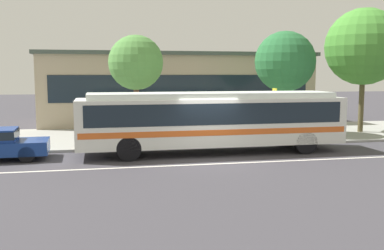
{
  "coord_description": "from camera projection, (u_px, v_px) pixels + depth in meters",
  "views": [
    {
      "loc": [
        -4.3,
        -17.22,
        3.53
      ],
      "look_at": [
        -0.53,
        1.33,
        1.3
      ],
      "focal_mm": 41.35,
      "sensor_mm": 36.0,
      "label": 1
    }
  ],
  "objects": [
    {
      "name": "pedestrian_waiting_near_sign",
      "position": [
        104.0,
        122.0,
        21.97
      ],
      "size": [
        0.42,
        0.42,
        1.69
      ],
      "color": "#263231",
      "rests_on": "sidewalk_slab"
    },
    {
      "name": "lane_stripe_center",
      "position": [
        216.0,
        164.0,
        17.25
      ],
      "size": [
        56.0,
        0.16,
        0.01
      ],
      "primitive_type": "cube",
      "color": "silver",
      "rests_on": "ground_plane"
    },
    {
      "name": "bus_stop_sign",
      "position": [
        274.0,
        107.0,
        22.17
      ],
      "size": [
        0.08,
        0.44,
        2.65
      ],
      "color": "gray",
      "rests_on": "sidewalk_slab"
    },
    {
      "name": "sidewalk_slab",
      "position": [
        181.0,
        135.0,
        24.79
      ],
      "size": [
        60.0,
        8.0,
        0.12
      ],
      "primitive_type": "cube",
      "color": "#9B9B94",
      "rests_on": "ground_plane"
    },
    {
      "name": "street_tree_near_stop",
      "position": [
        136.0,
        63.0,
        22.68
      ],
      "size": [
        2.82,
        2.82,
        5.36
      ],
      "color": "brown",
      "rests_on": "sidewalk_slab"
    },
    {
      "name": "street_tree_mid_block",
      "position": [
        285.0,
        62.0,
        24.59
      ],
      "size": [
        3.37,
        3.37,
        5.73
      ],
      "color": "brown",
      "rests_on": "sidewalk_slab"
    },
    {
      "name": "ground_plane",
      "position": [
        211.0,
        160.0,
        18.03
      ],
      "size": [
        120.0,
        120.0,
        0.0
      ],
      "primitive_type": "plane",
      "color": "#3C3A41"
    },
    {
      "name": "station_building",
      "position": [
        173.0,
        88.0,
        32.35
      ],
      "size": [
        18.53,
        9.02,
        4.91
      ],
      "color": "tan",
      "rests_on": "ground_plane"
    },
    {
      "name": "pedestrian_walking_along_curb",
      "position": [
        168.0,
        120.0,
        22.6
      ],
      "size": [
        0.48,
        0.48,
        1.75
      ],
      "color": "#725F52",
      "rests_on": "sidewalk_slab"
    },
    {
      "name": "street_tree_far_end",
      "position": [
        364.0,
        47.0,
        25.22
      ],
      "size": [
        4.38,
        4.38,
        7.1
      ],
      "color": "brown",
      "rests_on": "sidewalk_slab"
    },
    {
      "name": "pedestrian_standing_by_tree",
      "position": [
        225.0,
        121.0,
        22.54
      ],
      "size": [
        0.38,
        0.38,
        1.63
      ],
      "color": "#6D6F4D",
      "rests_on": "sidewalk_slab"
    },
    {
      "name": "transit_bus",
      "position": [
        212.0,
        118.0,
        19.49
      ],
      "size": [
        11.7,
        2.64,
        2.68
      ],
      "color": "silver",
      "rests_on": "ground_plane"
    }
  ]
}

